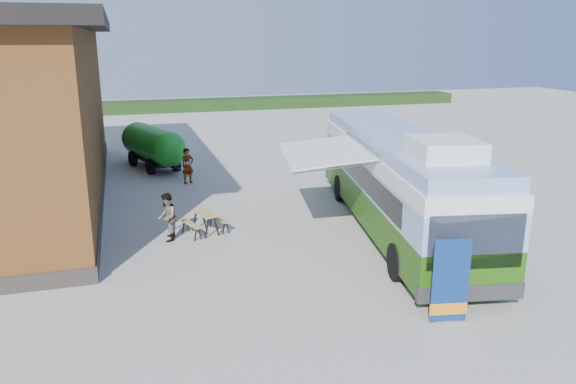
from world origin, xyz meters
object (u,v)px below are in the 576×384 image
object	(u,v)px
bus	(398,178)
slurry_tanker	(153,144)
person_a	(188,166)
person_b	(167,217)
picnic_table	(205,218)
banner	(450,289)

from	to	relation	value
bus	slurry_tanker	world-z (taller)	bus
person_a	person_b	bearing A→B (deg)	-124.87
bus	person_b	bearing A→B (deg)	-178.10
person_b	person_a	bearing A→B (deg)	178.99
bus	picnic_table	xyz separation A→B (m)	(-6.64, 1.54, -1.36)
slurry_tanker	picnic_table	bearing A→B (deg)	-104.22
slurry_tanker	person_b	bearing A→B (deg)	-111.14
slurry_tanker	banner	bearing A→B (deg)	-92.95
banner	slurry_tanker	xyz separation A→B (m)	(-5.78, 19.06, 0.40)
bus	person_b	size ratio (longest dim) A/B	8.04
picnic_table	person_a	xyz separation A→B (m)	(0.28, 7.28, 0.28)
picnic_table	banner	bearing A→B (deg)	-77.92
bus	picnic_table	distance (m)	6.95
bus	slurry_tanker	xyz separation A→B (m)	(-7.71, 12.50, -0.65)
picnic_table	bus	bearing A→B (deg)	-31.09
person_a	slurry_tanker	size ratio (longest dim) A/B	0.30
banner	person_b	size ratio (longest dim) A/B	1.29
bus	slurry_tanker	bearing A→B (deg)	131.98
banner	picnic_table	size ratio (longest dim) A/B	1.32
picnic_table	person_b	xyz separation A→B (m)	(-1.34, -0.36, 0.27)
banner	person_b	world-z (taller)	banner
bus	person_a	distance (m)	10.93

